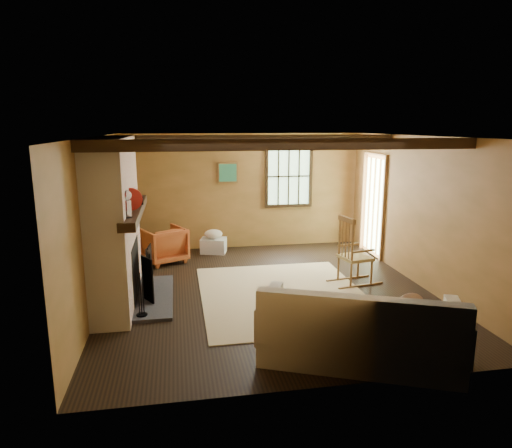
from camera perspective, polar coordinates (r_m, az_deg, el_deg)
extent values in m
plane|color=black|center=(7.27, 1.45, -8.37)|extent=(5.50, 5.50, 0.00)
cube|color=#A16D39|center=(9.62, -1.75, 4.10)|extent=(5.00, 0.02, 2.40)
cube|color=#A16D39|center=(4.37, 8.72, -6.04)|extent=(5.00, 0.02, 2.40)
cube|color=#A16D39|center=(6.90, -19.28, 0.19)|extent=(0.02, 5.50, 2.40)
cube|color=#A16D39|center=(7.83, 19.76, 1.51)|extent=(0.02, 5.50, 2.40)
cube|color=white|center=(6.81, 1.56, 10.89)|extent=(5.00, 5.50, 0.02)
cube|color=black|center=(5.64, 4.02, 9.88)|extent=(5.00, 0.12, 0.14)
cube|color=black|center=(7.99, -0.18, 10.59)|extent=(5.00, 0.12, 0.14)
cube|color=black|center=(9.74, 4.12, 5.96)|extent=(1.02, 0.06, 1.32)
cube|color=#B0E1AC|center=(9.77, 4.08, 5.98)|extent=(0.90, 0.01, 1.20)
cube|color=black|center=(9.75, 4.11, 5.96)|extent=(0.90, 0.03, 0.02)
cube|color=olive|center=(9.34, 14.40, 2.23)|extent=(0.06, 1.00, 2.06)
cube|color=#B0E1AC|center=(9.35, 14.57, 2.24)|extent=(0.01, 0.80, 1.85)
cube|color=olive|center=(9.50, -3.55, 6.41)|extent=(0.42, 0.03, 0.42)
cube|color=#257164|center=(9.49, -3.54, 6.40)|extent=(0.36, 0.01, 0.36)
cube|color=#A75140|center=(6.87, -17.23, 0.26)|extent=(0.50, 2.20, 2.40)
cube|color=black|center=(7.05, -16.27, -5.69)|extent=(0.38, 1.00, 0.85)
cube|color=#3F3E44|center=(7.15, -12.60, -8.84)|extent=(0.55, 1.80, 0.05)
cube|color=black|center=(6.81, -14.97, 1.59)|extent=(0.22, 2.30, 0.12)
cube|color=black|center=(6.83, -13.41, -6.74)|extent=(0.18, 0.29, 0.66)
cube|color=black|center=(7.15, -13.26, -5.87)|extent=(0.09, 0.33, 0.66)
cube|color=black|center=(7.47, -13.12, -5.07)|extent=(0.05, 0.33, 0.66)
cylinder|color=black|center=(6.46, -14.07, -10.93)|extent=(0.15, 0.15, 0.02)
cylinder|color=black|center=(6.33, -14.48, -8.60)|extent=(0.01, 0.01, 0.60)
cylinder|color=black|center=(6.35, -14.20, -8.50)|extent=(0.01, 0.01, 0.60)
cylinder|color=black|center=(6.37, -13.93, -8.41)|extent=(0.01, 0.01, 0.60)
cylinder|color=white|center=(6.02, -15.75, 1.85)|extent=(0.10, 0.10, 0.22)
sphere|color=white|center=(5.99, -15.85, 3.48)|extent=(0.12, 0.12, 0.12)
cylinder|color=#AF1D14|center=(6.50, -15.36, 3.01)|extent=(0.31, 0.04, 0.31)
cube|color=black|center=(6.98, -14.98, 2.86)|extent=(0.26, 0.21, 0.13)
cylinder|color=black|center=(7.30, -14.76, 3.21)|extent=(0.09, 0.09, 0.11)
cylinder|color=black|center=(7.29, -14.77, 3.12)|extent=(0.08, 0.08, 0.09)
cube|color=#CABC86|center=(7.13, 3.37, -8.79)|extent=(2.50, 3.00, 0.01)
cube|color=tan|center=(7.68, 12.31, -4.11)|extent=(0.53, 0.54, 0.05)
cube|color=olive|center=(7.42, 11.28, 0.54)|extent=(0.13, 0.45, 0.08)
cylinder|color=olive|center=(7.69, 14.24, -5.83)|extent=(0.03, 0.03, 0.43)
cylinder|color=olive|center=(8.00, 12.65, -5.06)|extent=(0.03, 0.03, 0.43)
cylinder|color=olive|center=(7.49, 11.80, -6.22)|extent=(0.03, 0.03, 0.43)
cylinder|color=olive|center=(7.80, 10.26, -5.41)|extent=(0.03, 0.03, 0.43)
cylinder|color=olive|center=(7.33, 11.98, -2.12)|extent=(0.03, 0.03, 0.73)
cylinder|color=olive|center=(7.65, 10.42, -1.46)|extent=(0.03, 0.03, 0.73)
cylinder|color=olive|center=(7.41, 11.57, -2.10)|extent=(0.02, 0.02, 0.60)
cylinder|color=olive|center=(7.49, 11.18, -1.93)|extent=(0.02, 0.02, 0.60)
cylinder|color=olive|center=(7.57, 10.79, -1.76)|extent=(0.02, 0.02, 0.60)
cube|color=olive|center=(7.47, 13.26, -3.31)|extent=(0.41, 0.12, 0.03)
cube|color=olive|center=(7.81, 11.51, -2.54)|extent=(0.41, 0.12, 0.03)
cube|color=olive|center=(7.65, 12.96, -7.51)|extent=(0.82, 0.20, 0.03)
cube|color=olive|center=(7.96, 11.41, -6.66)|extent=(0.82, 0.20, 0.03)
cube|color=beige|center=(5.36, 12.67, -13.77)|extent=(2.33, 1.71, 0.47)
cube|color=beige|center=(4.85, 12.80, -12.11)|extent=(2.02, 0.98, 0.58)
cube|color=beige|center=(5.36, 1.73, -10.97)|extent=(0.51, 0.94, 0.43)
cube|color=beige|center=(5.38, 23.84, -11.99)|extent=(0.51, 0.94, 0.43)
ellipsoid|color=beige|center=(5.35, 18.65, -10.09)|extent=(0.40, 0.27, 0.38)
cylinder|color=brown|center=(9.63, -13.73, -3.18)|extent=(0.39, 0.12, 0.12)
cylinder|color=brown|center=(9.62, -12.98, -3.16)|extent=(0.39, 0.12, 0.12)
cylinder|color=brown|center=(9.61, -12.23, -3.13)|extent=(0.39, 0.12, 0.12)
cylinder|color=brown|center=(9.60, -13.77, -2.51)|extent=(0.39, 0.12, 0.12)
cylinder|color=brown|center=(9.59, -13.02, -2.48)|extent=(0.39, 0.12, 0.12)
cylinder|color=brown|center=(9.58, -12.26, -2.46)|extent=(0.39, 0.12, 0.12)
cube|color=silver|center=(9.39, -5.32, -2.69)|extent=(0.58, 0.49, 0.30)
ellipsoid|color=beige|center=(9.33, -5.35, -1.25)|extent=(0.44, 0.39, 0.19)
imported|color=#BF6026|center=(8.84, -11.46, -2.56)|extent=(0.98, 0.99, 0.68)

